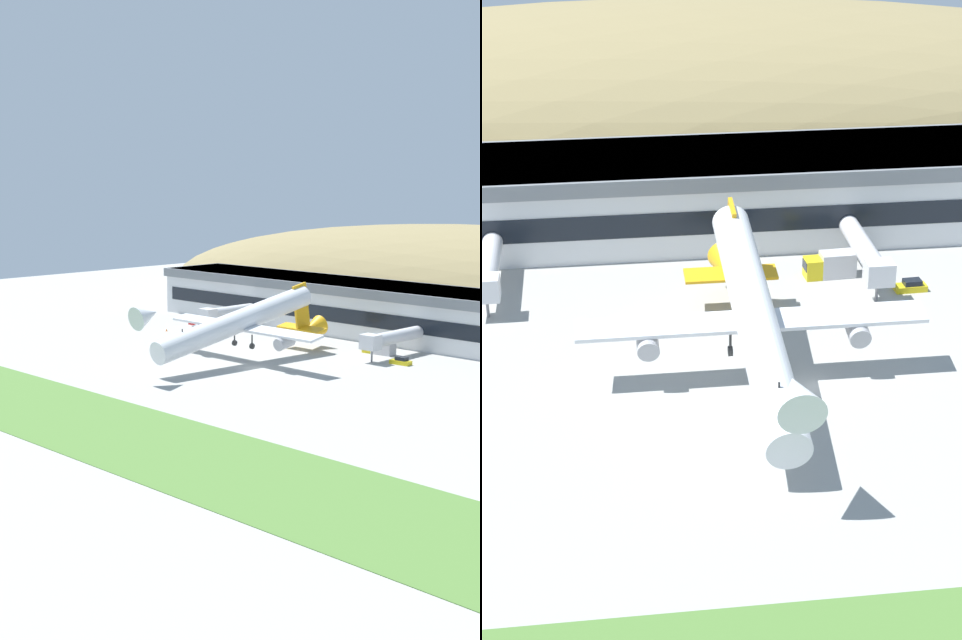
{
  "view_description": "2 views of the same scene",
  "coord_description": "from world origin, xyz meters",
  "views": [
    {
      "loc": [
        111.32,
        -115.21,
        34.41
      ],
      "look_at": [
        -5.74,
        2.02,
        8.18
      ],
      "focal_mm": 50.0,
      "sensor_mm": 36.0,
      "label": 1
    },
    {
      "loc": [
        -21.94,
        -94.64,
        56.42
      ],
      "look_at": [
        -9.56,
        1.03,
        8.07
      ],
      "focal_mm": 60.0,
      "sensor_mm": 36.0,
      "label": 2
    }
  ],
  "objects": [
    {
      "name": "service_car_0",
      "position": [
        16.92,
        22.15,
        0.61
      ],
      "size": [
        4.08,
        1.95,
        1.47
      ],
      "color": "gold",
      "rests_on": "ground_plane"
    },
    {
      "name": "service_car_1",
      "position": [
        -43.83,
        25.65,
        0.66
      ],
      "size": [
        4.61,
        1.89,
        1.6
      ],
      "color": "#B21E1E",
      "rests_on": "ground_plane"
    },
    {
      "name": "terminal_building",
      "position": [
        -11.63,
        44.48,
        6.52
      ],
      "size": [
        109.89,
        19.65,
        11.51
      ],
      "color": "silver",
      "rests_on": "ground_plane"
    },
    {
      "name": "cargo_airplane",
      "position": [
        -6.05,
        2.32,
        7.49
      ],
      "size": [
        36.8,
        49.27,
        12.44
      ],
      "color": "silver"
    },
    {
      "name": "jetway_0",
      "position": [
        -34.87,
        26.47,
        3.99
      ],
      "size": [
        3.38,
        15.8,
        5.43
      ],
      "color": "silver",
      "rests_on": "ground_plane"
    },
    {
      "name": "jetway_1",
      "position": [
        11.88,
        25.63,
        3.99
      ],
      "size": [
        3.38,
        17.4,
        5.43
      ],
      "color": "silver",
      "rests_on": "ground_plane"
    },
    {
      "name": "traffic_cone_0",
      "position": [
        -42.66,
        15.15,
        0.28
      ],
      "size": [
        0.52,
        0.52,
        0.58
      ],
      "color": "orange",
      "rests_on": "ground_plane"
    },
    {
      "name": "grass_strip_foreground",
      "position": [
        0.0,
        -43.21,
        0.04
      ],
      "size": [
        298.49,
        22.37,
        0.08
      ],
      "primitive_type": "cube",
      "color": "#4C7533",
      "rests_on": "ground_plane"
    },
    {
      "name": "fuel_truck",
      "position": [
        7.9,
        27.71,
        1.53
      ],
      "size": [
        6.71,
        2.9,
        3.23
      ],
      "color": "gold",
      "rests_on": "ground_plane"
    },
    {
      "name": "ground_plane",
      "position": [
        0.0,
        0.0,
        0.0
      ],
      "size": [
        331.66,
        331.66,
        0.0
      ],
      "primitive_type": "plane",
      "color": "#9E9E99"
    }
  ]
}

